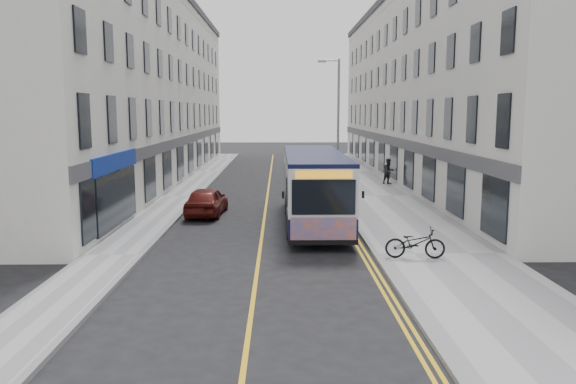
{
  "coord_description": "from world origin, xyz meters",
  "views": [
    {
      "loc": [
        0.7,
        -19.84,
        4.94
      ],
      "look_at": [
        1.06,
        3.27,
        1.6
      ],
      "focal_mm": 35.0,
      "sensor_mm": 36.0,
      "label": 1
    }
  ],
  "objects_px": {
    "car_white": "(315,171)",
    "car_maroon": "(207,201)",
    "city_bus": "(314,185)",
    "pedestrian_near": "(349,184)",
    "streetlamp": "(337,120)",
    "bicycle": "(415,243)",
    "pedestrian_far": "(389,171)"
  },
  "relations": [
    {
      "from": "streetlamp",
      "to": "pedestrian_far",
      "type": "bearing_deg",
      "value": 39.7
    },
    {
      "from": "city_bus",
      "to": "car_maroon",
      "type": "relative_size",
      "value": 2.67
    },
    {
      "from": "streetlamp",
      "to": "bicycle",
      "type": "xyz_separation_m",
      "value": [
        1.01,
        -15.87,
        -3.75
      ]
    },
    {
      "from": "streetlamp",
      "to": "pedestrian_far",
      "type": "distance_m",
      "value": 6.03
    },
    {
      "from": "car_maroon",
      "to": "streetlamp",
      "type": "bearing_deg",
      "value": -129.86
    },
    {
      "from": "bicycle",
      "to": "city_bus",
      "type": "bearing_deg",
      "value": 29.26
    },
    {
      "from": "bicycle",
      "to": "pedestrian_far",
      "type": "relative_size",
      "value": 1.15
    },
    {
      "from": "city_bus",
      "to": "car_white",
      "type": "height_order",
      "value": "city_bus"
    },
    {
      "from": "bicycle",
      "to": "streetlamp",
      "type": "bearing_deg",
      "value": 8.4
    },
    {
      "from": "car_white",
      "to": "car_maroon",
      "type": "relative_size",
      "value": 1.09
    },
    {
      "from": "city_bus",
      "to": "car_white",
      "type": "distance_m",
      "value": 14.88
    },
    {
      "from": "streetlamp",
      "to": "pedestrian_near",
      "type": "distance_m",
      "value": 4.61
    },
    {
      "from": "city_bus",
      "to": "bicycle",
      "type": "height_order",
      "value": "city_bus"
    },
    {
      "from": "streetlamp",
      "to": "pedestrian_far",
      "type": "relative_size",
      "value": 4.68
    },
    {
      "from": "streetlamp",
      "to": "bicycle",
      "type": "height_order",
      "value": "streetlamp"
    },
    {
      "from": "pedestrian_near",
      "to": "car_maroon",
      "type": "relative_size",
      "value": 0.41
    },
    {
      "from": "bicycle",
      "to": "car_white",
      "type": "distance_m",
      "value": 21.37
    },
    {
      "from": "streetlamp",
      "to": "car_white",
      "type": "distance_m",
      "value": 6.61
    },
    {
      "from": "pedestrian_near",
      "to": "bicycle",
      "type": "bearing_deg",
      "value": -94.27
    },
    {
      "from": "streetlamp",
      "to": "bicycle",
      "type": "bearing_deg",
      "value": -86.37
    },
    {
      "from": "city_bus",
      "to": "pedestrian_near",
      "type": "bearing_deg",
      "value": 69.65
    },
    {
      "from": "car_white",
      "to": "car_maroon",
      "type": "height_order",
      "value": "car_white"
    },
    {
      "from": "streetlamp",
      "to": "car_maroon",
      "type": "relative_size",
      "value": 1.98
    },
    {
      "from": "streetlamp",
      "to": "pedestrian_far",
      "type": "xyz_separation_m",
      "value": [
        3.83,
        3.18,
        -3.41
      ]
    },
    {
      "from": "bicycle",
      "to": "car_maroon",
      "type": "xyz_separation_m",
      "value": [
        -7.95,
        8.54,
        0.05
      ]
    },
    {
      "from": "city_bus",
      "to": "pedestrian_near",
      "type": "xyz_separation_m",
      "value": [
        2.35,
        6.34,
        -0.76
      ]
    },
    {
      "from": "pedestrian_near",
      "to": "car_white",
      "type": "relative_size",
      "value": 0.38
    },
    {
      "from": "bicycle",
      "to": "pedestrian_near",
      "type": "bearing_deg",
      "value": 7.44
    },
    {
      "from": "car_white",
      "to": "car_maroon",
      "type": "distance_m",
      "value": 14.07
    },
    {
      "from": "pedestrian_near",
      "to": "car_maroon",
      "type": "bearing_deg",
      "value": -156.82
    },
    {
      "from": "bicycle",
      "to": "car_white",
      "type": "height_order",
      "value": "car_white"
    },
    {
      "from": "streetlamp",
      "to": "city_bus",
      "type": "relative_size",
      "value": 0.74
    }
  ]
}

